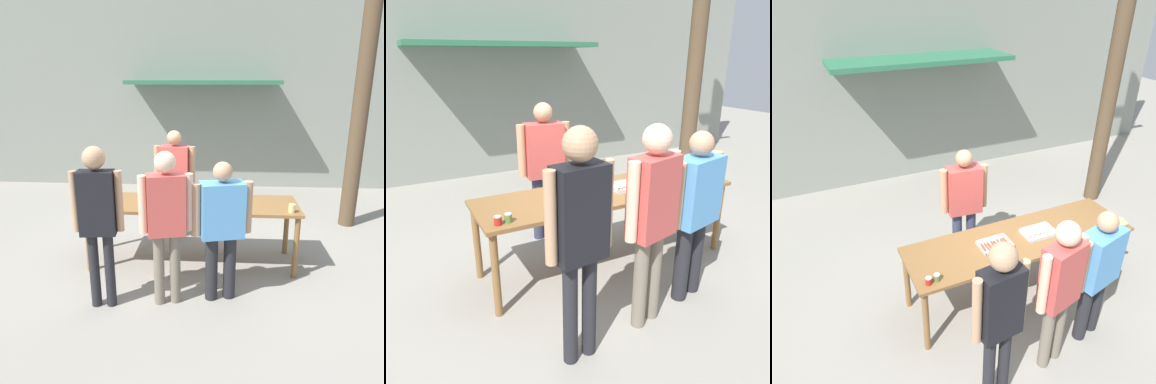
% 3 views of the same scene
% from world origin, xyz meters
% --- Properties ---
extents(ground_plane, '(24.00, 24.00, 0.00)m').
position_xyz_m(ground_plane, '(0.00, 0.00, 0.00)').
color(ground_plane, gray).
extents(building_facade_back, '(12.00, 1.11, 4.50)m').
position_xyz_m(building_facade_back, '(0.00, 3.98, 2.26)').
color(building_facade_back, gray).
rests_on(building_facade_back, ground).
extents(serving_table, '(2.82, 0.83, 0.87)m').
position_xyz_m(serving_table, '(0.00, 0.00, 0.79)').
color(serving_table, brown).
rests_on(serving_table, ground).
extents(food_tray_sausages, '(0.38, 0.27, 0.04)m').
position_xyz_m(food_tray_sausages, '(-0.36, -0.02, 0.89)').
color(food_tray_sausages, silver).
rests_on(food_tray_sausages, serving_table).
extents(food_tray_buns, '(0.40, 0.28, 0.06)m').
position_xyz_m(food_tray_buns, '(0.24, -0.02, 0.89)').
color(food_tray_buns, silver).
rests_on(food_tray_buns, serving_table).
extents(condiment_jar_mustard, '(0.07, 0.07, 0.08)m').
position_xyz_m(condiment_jar_mustard, '(-1.28, -0.30, 0.91)').
color(condiment_jar_mustard, '#B22319').
rests_on(condiment_jar_mustard, serving_table).
extents(condiment_jar_ketchup, '(0.07, 0.07, 0.08)m').
position_xyz_m(condiment_jar_ketchup, '(-1.18, -0.29, 0.91)').
color(condiment_jar_ketchup, '#567A38').
rests_on(condiment_jar_ketchup, serving_table).
extents(beer_cup, '(0.08, 0.08, 0.11)m').
position_xyz_m(beer_cup, '(1.27, -0.29, 0.92)').
color(beer_cup, '#DBC67A').
rests_on(beer_cup, serving_table).
extents(person_server_behind_table, '(0.65, 0.29, 1.72)m').
position_xyz_m(person_server_behind_table, '(-0.34, 0.91, 1.02)').
color(person_server_behind_table, '#333851').
rests_on(person_server_behind_table, ground).
extents(person_customer_holding_hotdog, '(0.54, 0.24, 1.82)m').
position_xyz_m(person_customer_holding_hotdog, '(-0.92, -1.12, 1.11)').
color(person_customer_holding_hotdog, '#232328').
rests_on(person_customer_holding_hotdog, ground).
extents(person_customer_with_cup, '(0.67, 0.36, 1.63)m').
position_xyz_m(person_customer_with_cup, '(0.39, -0.88, 0.96)').
color(person_customer_with_cup, '#232328').
rests_on(person_customer_with_cup, ground).
extents(person_customer_waiting_in_line, '(0.57, 0.31, 1.76)m').
position_xyz_m(person_customer_waiting_in_line, '(-0.21, -1.02, 1.06)').
color(person_customer_waiting_in_line, '#756B5B').
rests_on(person_customer_waiting_in_line, ground).
extents(utility_pole, '(1.10, 0.26, 6.17)m').
position_xyz_m(utility_pole, '(2.63, 1.59, 3.14)').
color(utility_pole, brown).
rests_on(utility_pole, ground).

